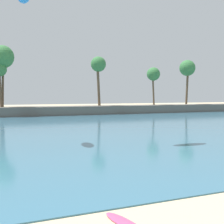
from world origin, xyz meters
TOP-DOWN VIEW (x-y plane):
  - sea at (0.00, 52.50)m, footprint 220.00×92.00m
  - palm_headland at (1.55, 58.62)m, footprint 116.45×6.45m
  - surfboard at (0.09, 5.24)m, footprint 0.88×2.16m

SIDE VIEW (x-z plane):
  - sea at x=0.00m, z-range 0.00..0.06m
  - surfboard at x=0.09m, z-range 0.00..0.08m
  - palm_headland at x=1.55m, z-range -4.03..9.41m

